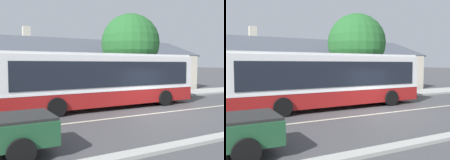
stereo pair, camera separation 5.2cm
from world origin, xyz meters
TOP-DOWN VIEW (x-y plane):
  - ground_plane at (0.00, 0.00)m, footprint 300.00×300.00m
  - sidewalk_far at (0.00, 6.00)m, footprint 60.00×3.00m
  - lane_divider_stripe at (0.00, 0.00)m, footprint 60.00×0.16m
  - community_building at (1.38, 13.81)m, footprint 21.90×10.53m
  - transit_bus at (-1.94, 2.90)m, footprint 12.27×2.96m
  - street_tree_primary at (2.40, 6.82)m, footprint 4.79×4.79m

SIDE VIEW (x-z plane):
  - ground_plane at x=0.00m, z-range 0.00..0.00m
  - lane_divider_stripe at x=0.00m, z-range 0.00..0.01m
  - sidewalk_far at x=0.00m, z-range 0.00..0.15m
  - transit_bus at x=-1.94m, z-range 0.12..3.41m
  - community_building at x=1.38m, z-range -1.28..5.06m
  - street_tree_primary at x=2.40m, z-range 0.99..7.78m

